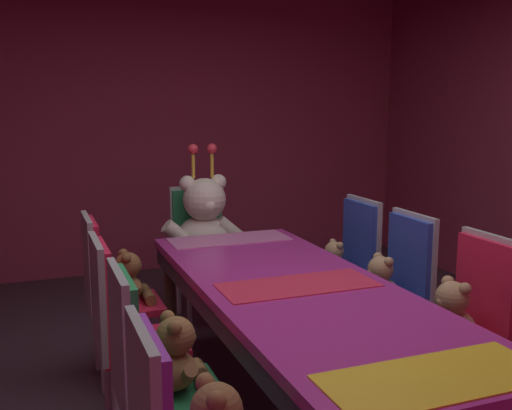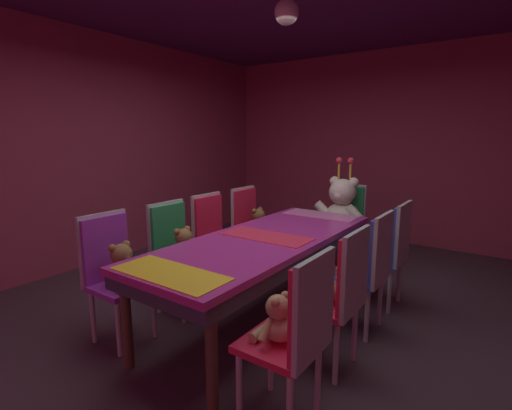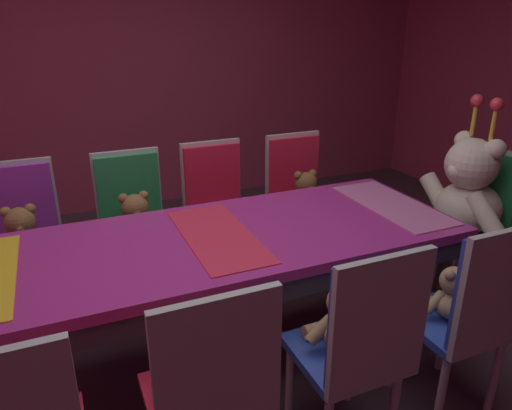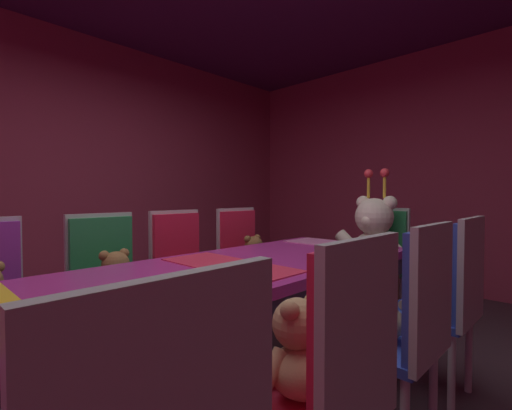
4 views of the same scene
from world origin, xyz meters
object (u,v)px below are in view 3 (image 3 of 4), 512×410
at_px(chair_left_3, 296,189).
at_px(teddy_right_2, 343,321).
at_px(teddy_left_3, 306,196).
at_px(banquet_table, 218,252).
at_px(teddy_left_1, 137,222).
at_px(chair_right_3, 477,306).
at_px(chair_right_1, 212,387).
at_px(chair_right_2, 364,339).
at_px(throne_chair, 482,209).
at_px(teddy_right_3, 451,295).
at_px(teddy_left_0, 23,238).
at_px(chair_left_0, 24,229).
at_px(king_teddy_bear, 466,193).
at_px(chair_left_1, 132,214).
at_px(teddy_right_1, 199,359).
at_px(chair_left_2, 216,200).

distance_m(chair_left_3, teddy_right_2, 1.58).
xyz_separation_m(chair_left_3, teddy_right_2, (1.47, -0.57, -0.01)).
xyz_separation_m(teddy_left_3, teddy_right_2, (1.33, -0.57, -0.00)).
bearing_deg(teddy_left_3, banquet_table, -52.33).
relative_size(teddy_left_1, chair_right_3, 0.34).
relative_size(chair_right_1, chair_right_2, 1.00).
bearing_deg(throne_chair, teddy_right_2, 23.97).
distance_m(teddy_left_1, teddy_right_3, 1.77).
bearing_deg(teddy_right_3, teddy_left_0, 52.78).
bearing_deg(chair_left_0, king_teddy_bear, 71.68).
height_order(teddy_left_0, chair_left_3, chair_left_3).
height_order(chair_right_1, chair_right_2, same).
bearing_deg(teddy_left_1, chair_right_3, 38.24).
bearing_deg(king_teddy_bear, banquet_table, -0.00).
relative_size(chair_left_1, teddy_left_1, 2.91).
bearing_deg(chair_right_3, chair_left_0, 47.33).
relative_size(teddy_left_1, chair_right_2, 0.34).
bearing_deg(teddy_left_3, teddy_left_0, -90.41).
xyz_separation_m(chair_right_1, teddy_right_1, (-0.15, -0.00, 0.00)).
bearing_deg(teddy_left_0, teddy_left_3, 89.59).
relative_size(chair_left_1, teddy_right_3, 3.61).
bearing_deg(chair_left_2, teddy_left_0, -82.87).
bearing_deg(chair_right_2, chair_left_3, -19.33).
xyz_separation_m(teddy_left_3, chair_right_3, (1.48, 0.00, 0.01)).
bearing_deg(teddy_right_3, chair_left_3, 0.05).
bearing_deg(chair_left_0, chair_right_3, 47.33).
relative_size(chair_left_2, teddy_right_3, 3.61).
height_order(teddy_right_2, teddy_right_3, teddy_right_2).
distance_m(chair_right_2, throne_chair, 1.68).
xyz_separation_m(teddy_left_1, throne_chair, (0.67, 2.07, 0.00)).
relative_size(teddy_left_3, teddy_right_1, 0.95).
height_order(chair_left_3, chair_right_1, same).
xyz_separation_m(chair_left_0, teddy_right_2, (1.49, 1.21, -0.01)).
xyz_separation_m(chair_left_2, chair_right_2, (1.63, 0.04, 0.00)).
height_order(chair_left_0, king_teddy_bear, king_teddy_bear).
xyz_separation_m(chair_left_1, chair_right_2, (1.61, 0.59, 0.00)).
bearing_deg(teddy_left_0, chair_right_2, 39.14).
relative_size(teddy_left_1, teddy_right_1, 0.99).
relative_size(teddy_left_0, teddy_right_3, 1.27).
bearing_deg(chair_right_2, chair_left_1, 20.15).
height_order(teddy_left_0, chair_right_3, chair_right_3).
bearing_deg(chair_right_2, chair_left_0, 36.53).
bearing_deg(teddy_right_2, chair_right_2, -180.00).
bearing_deg(banquet_table, teddy_left_1, -156.71).
xyz_separation_m(teddy_right_1, chair_right_3, (0.14, 1.18, -0.00)).
bearing_deg(teddy_right_2, teddy_left_1, 24.12).
distance_m(chair_left_0, throne_chair, 2.81).
distance_m(teddy_left_3, throne_chair, 1.13).
relative_size(banquet_table, chair_right_3, 2.51).
bearing_deg(chair_right_2, teddy_right_3, -76.66).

